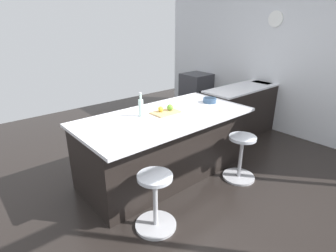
# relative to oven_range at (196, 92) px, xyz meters

# --- Properties ---
(ground_plane) EXTENTS (7.62, 7.62, 0.00)m
(ground_plane) POSITION_rel_oven_range_xyz_m (2.58, 1.77, -0.45)
(ground_plane) COLOR black
(interior_partition_left) EXTENTS (0.15, 5.75, 2.91)m
(interior_partition_left) POSITION_rel_oven_range_xyz_m (-0.35, 1.77, 1.01)
(interior_partition_left) COLOR silver
(interior_partition_left) RESTS_ON ground_plane
(sink_cabinet) EXTENTS (2.44, 0.60, 1.20)m
(sink_cabinet) POSITION_rel_oven_range_xyz_m (-0.00, 1.57, 0.02)
(sink_cabinet) COLOR black
(sink_cabinet) RESTS_ON ground_plane
(oven_range) EXTENTS (0.60, 0.61, 0.89)m
(oven_range) POSITION_rel_oven_range_xyz_m (0.00, 0.00, 0.00)
(oven_range) COLOR #38383D
(oven_range) RESTS_ON ground_plane
(kitchen_island) EXTENTS (2.32, 1.16, 0.90)m
(kitchen_island) POSITION_rel_oven_range_xyz_m (2.46, 1.75, 0.01)
(kitchen_island) COLOR black
(kitchen_island) RESTS_ON ground_plane
(stool_by_window) EXTENTS (0.44, 0.44, 0.63)m
(stool_by_window) POSITION_rel_oven_range_xyz_m (1.73, 2.51, -0.15)
(stool_by_window) COLOR #B7B7BC
(stool_by_window) RESTS_ON ground_plane
(stool_middle) EXTENTS (0.44, 0.44, 0.63)m
(stool_middle) POSITION_rel_oven_range_xyz_m (3.19, 2.51, -0.15)
(stool_middle) COLOR #B7B7BC
(stool_middle) RESTS_ON ground_plane
(cutting_board) EXTENTS (0.36, 0.24, 0.02)m
(cutting_board) POSITION_rel_oven_range_xyz_m (2.40, 1.73, 0.47)
(cutting_board) COLOR tan
(cutting_board) RESTS_ON kitchen_island
(apple_yellow) EXTENTS (0.07, 0.07, 0.07)m
(apple_yellow) POSITION_rel_oven_range_xyz_m (2.45, 1.69, 0.51)
(apple_yellow) COLOR gold
(apple_yellow) RESTS_ON cutting_board
(apple_green) EXTENTS (0.08, 0.08, 0.08)m
(apple_green) POSITION_rel_oven_range_xyz_m (2.32, 1.73, 0.52)
(apple_green) COLOR #609E2D
(apple_green) RESTS_ON cutting_board
(water_bottle) EXTENTS (0.06, 0.06, 0.31)m
(water_bottle) POSITION_rel_oven_range_xyz_m (2.72, 1.62, 0.58)
(water_bottle) COLOR silver
(water_bottle) RESTS_ON kitchen_island
(fruit_bowl) EXTENTS (0.20, 0.20, 0.07)m
(fruit_bowl) POSITION_rel_oven_range_xyz_m (1.58, 1.78, 0.50)
(fruit_bowl) COLOR #334C6B
(fruit_bowl) RESTS_ON kitchen_island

